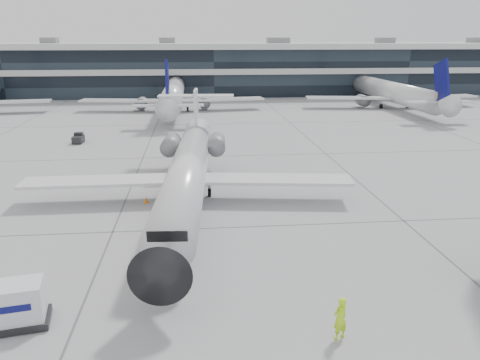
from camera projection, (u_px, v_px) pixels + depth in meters
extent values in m
plane|color=gray|center=(262.00, 226.00, 31.79)|extent=(220.00, 220.00, 0.00)
cube|color=black|center=(212.00, 71.00, 108.41)|extent=(170.00, 22.00, 10.00)
cylinder|color=silver|center=(187.00, 175.00, 35.05)|extent=(4.48, 25.53, 2.86)
cone|color=black|center=(164.00, 261.00, 21.49)|extent=(3.04, 3.14, 2.86)
cone|color=silver|center=(197.00, 133.00, 48.72)|extent=(2.93, 3.55, 2.71)
cube|color=silver|center=(99.00, 181.00, 36.05)|extent=(11.66, 2.82, 0.23)
cube|color=silver|center=(277.00, 179.00, 36.50)|extent=(11.91, 4.28, 0.23)
cylinder|color=slate|center=(171.00, 144.00, 43.15)|extent=(1.82, 3.69, 1.59)
cylinder|color=slate|center=(217.00, 144.00, 43.29)|extent=(1.82, 3.69, 1.59)
cube|color=silver|center=(196.00, 113.00, 47.47)|extent=(0.47, 2.77, 4.76)
cube|color=silver|center=(196.00, 96.00, 47.38)|extent=(7.71, 2.18, 0.17)
cylinder|color=black|center=(175.00, 262.00, 26.06)|extent=(0.23, 0.60, 0.59)
cylinder|color=black|center=(170.00, 193.00, 37.63)|extent=(0.30, 0.69, 0.68)
cylinder|color=black|center=(209.00, 192.00, 37.73)|extent=(0.30, 0.69, 0.68)
imported|color=#C1FF1A|center=(340.00, 318.00, 19.66)|extent=(0.85, 0.73, 1.95)
cube|color=black|center=(21.00, 321.00, 20.84)|extent=(2.70, 2.19, 0.30)
cube|color=silver|center=(18.00, 301.00, 20.55)|extent=(2.35, 1.93, 1.69)
cone|color=orange|center=(146.00, 200.00, 36.22)|extent=(0.34, 0.34, 0.53)
cube|color=orange|center=(146.00, 203.00, 36.29)|extent=(0.42, 0.42, 0.03)
cube|color=black|center=(78.00, 139.00, 56.90)|extent=(1.19, 1.96, 0.79)
cube|color=black|center=(79.00, 134.00, 57.17)|extent=(0.99, 0.81, 0.44)
cylinder|color=black|center=(76.00, 140.00, 57.62)|extent=(0.17, 0.39, 0.39)
cylinder|color=black|center=(84.00, 140.00, 57.69)|extent=(0.17, 0.39, 0.39)
cylinder|color=black|center=(73.00, 143.00, 56.28)|extent=(0.17, 0.39, 0.39)
cylinder|color=black|center=(81.00, 143.00, 56.35)|extent=(0.17, 0.39, 0.39)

